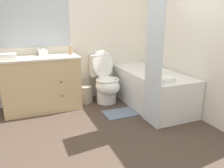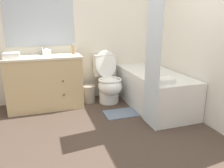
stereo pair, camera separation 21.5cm
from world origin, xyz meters
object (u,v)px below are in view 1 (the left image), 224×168
(bath_mat, at_px, (120,113))
(toilet, at_px, (106,82))
(hand_towel_folded, at_px, (8,57))
(bathtub, at_px, (151,88))
(tissue_box, at_px, (43,53))
(sink_faucet, at_px, (38,53))
(vanity_cabinet, at_px, (42,83))
(soap_dispenser, at_px, (71,50))
(wastebasket, at_px, (86,94))
(bath_towel_folded, at_px, (163,80))

(bath_mat, bearing_deg, toilet, 92.02)
(bath_mat, bearing_deg, hand_towel_folded, 160.21)
(bath_mat, bearing_deg, bathtub, 13.58)
(toilet, height_order, tissue_box, tissue_box)
(sink_faucet, xyz_separation_m, hand_towel_folded, (-0.43, -0.33, 0.01))
(vanity_cabinet, bearing_deg, sink_faucet, 90.00)
(soap_dispenser, bearing_deg, wastebasket, -9.56)
(sink_faucet, height_order, bathtub, sink_faucet)
(sink_faucet, xyz_separation_m, bath_towel_folded, (1.49, -1.29, -0.27))
(vanity_cabinet, bearing_deg, bath_mat, -32.14)
(wastebasket, relative_size, bath_towel_folded, 1.09)
(wastebasket, xyz_separation_m, hand_towel_folded, (-1.13, -0.13, 0.74))
(bathtub, bearing_deg, sink_faucet, 156.93)
(vanity_cabinet, bearing_deg, soap_dispenser, 4.56)
(soap_dispenser, bearing_deg, toilet, -12.73)
(toilet, distance_m, tissue_box, 1.12)
(wastebasket, distance_m, bath_towel_folded, 1.42)
(soap_dispenser, bearing_deg, bath_towel_folded, -48.26)
(tissue_box, height_order, hand_towel_folded, tissue_box)
(wastebasket, bearing_deg, hand_towel_folded, -173.42)
(hand_towel_folded, bearing_deg, wastebasket, 6.58)
(sink_faucet, distance_m, tissue_box, 0.11)
(bathtub, bearing_deg, tissue_box, 158.63)
(vanity_cabinet, relative_size, soap_dispenser, 6.71)
(hand_towel_folded, distance_m, bath_towel_folded, 2.16)
(sink_faucet, relative_size, bath_towel_folded, 0.53)
(vanity_cabinet, height_order, hand_towel_folded, hand_towel_folded)
(sink_faucet, height_order, hand_towel_folded, sink_faucet)
(wastebasket, bearing_deg, bath_mat, -62.03)
(vanity_cabinet, height_order, bath_mat, vanity_cabinet)
(sink_faucet, height_order, soap_dispenser, soap_dispenser)
(toilet, distance_m, bathtub, 0.77)
(bathtub, height_order, hand_towel_folded, hand_towel_folded)
(sink_faucet, bearing_deg, wastebasket, -15.74)
(vanity_cabinet, height_order, bath_towel_folded, vanity_cabinet)
(sink_faucet, bearing_deg, bath_towel_folded, -40.86)
(bathtub, distance_m, bath_towel_folded, 0.68)
(toilet, bearing_deg, tissue_box, 168.22)
(tissue_box, distance_m, bath_mat, 1.53)
(bath_towel_folded, bearing_deg, tissue_box, 139.77)
(tissue_box, distance_m, hand_towel_folded, 0.55)
(toilet, relative_size, hand_towel_folded, 4.10)
(wastebasket, distance_m, tissue_box, 0.98)
(vanity_cabinet, bearing_deg, tissue_box, 61.00)
(bath_towel_folded, xyz_separation_m, bath_mat, (-0.44, 0.43, -0.59))
(tissue_box, xyz_separation_m, hand_towel_folded, (-0.49, -0.24, 0.00))
(toilet, bearing_deg, bath_mat, -87.98)
(tissue_box, bearing_deg, toilet, -11.78)
(wastebasket, relative_size, tissue_box, 2.14)
(toilet, height_order, soap_dispenser, soap_dispenser)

